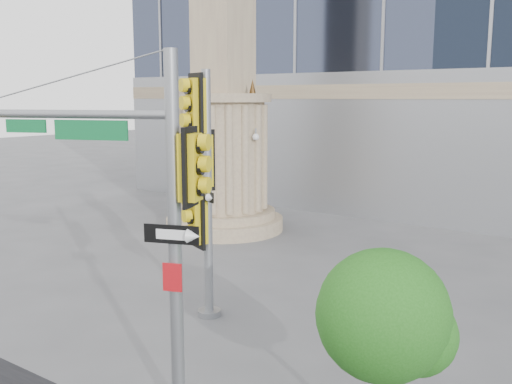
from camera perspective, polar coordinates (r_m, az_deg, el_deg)
The scene contains 5 objects.
ground at distance 11.55m, azimuth -7.60°, elevation -16.11°, with size 120.00×120.00×0.00m, color #545456.
monument at distance 21.18m, azimuth -3.27°, elevation 10.92°, with size 4.40×4.40×16.60m.
main_signal_pole at distance 8.97m, azimuth -14.22°, elevation -0.21°, with size 4.20×1.86×5.65m.
secondary_signal_pole at distance 12.66m, azimuth -5.52°, elevation 1.70°, with size 0.94×0.93×5.56m.
street_tree at distance 8.19m, azimuth 12.81°, elevation -12.47°, with size 1.89×1.85×2.94m.
Camera 1 is at (7.15, -7.59, 4.96)m, focal length 40.00 mm.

